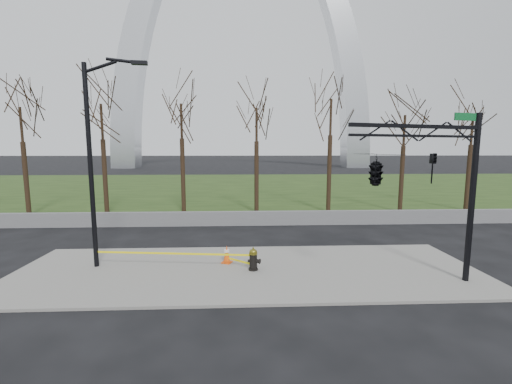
{
  "coord_description": "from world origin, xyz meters",
  "views": [
    {
      "loc": [
        -0.22,
        -12.53,
        4.77
      ],
      "look_at": [
        0.42,
        2.0,
        2.9
      ],
      "focal_mm": 23.24,
      "sensor_mm": 36.0,
      "label": 1
    }
  ],
  "objects_px": {
    "fire_hydrant": "(254,260)",
    "traffic_signal_mast": "(397,169)",
    "street_light": "(96,151)",
    "traffic_cone": "(227,254)"
  },
  "relations": [
    {
      "from": "fire_hydrant",
      "to": "traffic_signal_mast",
      "type": "xyz_separation_m",
      "value": [
        4.45,
        -2.17,
        3.63
      ]
    },
    {
      "from": "traffic_signal_mast",
      "to": "traffic_cone",
      "type": "bearing_deg",
      "value": 136.61
    },
    {
      "from": "traffic_cone",
      "to": "traffic_signal_mast",
      "type": "relative_size",
      "value": 0.12
    },
    {
      "from": "fire_hydrant",
      "to": "street_light",
      "type": "bearing_deg",
      "value": -164.48
    },
    {
      "from": "traffic_cone",
      "to": "traffic_signal_mast",
      "type": "height_order",
      "value": "traffic_signal_mast"
    },
    {
      "from": "street_light",
      "to": "traffic_signal_mast",
      "type": "bearing_deg",
      "value": -20.99
    },
    {
      "from": "traffic_cone",
      "to": "street_light",
      "type": "distance_m",
      "value": 6.56
    },
    {
      "from": "street_light",
      "to": "fire_hydrant",
      "type": "bearing_deg",
      "value": -12.46
    },
    {
      "from": "fire_hydrant",
      "to": "street_light",
      "type": "height_order",
      "value": "street_light"
    },
    {
      "from": "traffic_cone",
      "to": "traffic_signal_mast",
      "type": "bearing_deg",
      "value": -28.84
    }
  ]
}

